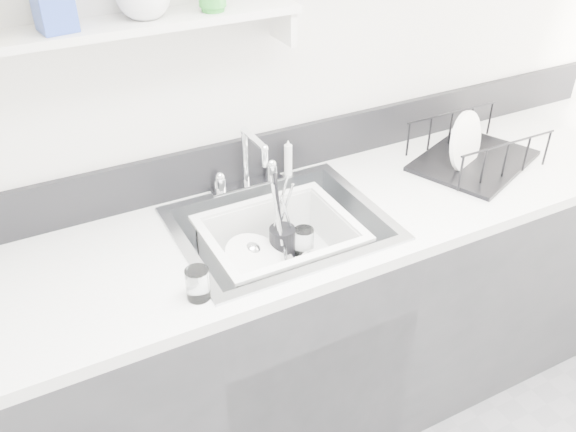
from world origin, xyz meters
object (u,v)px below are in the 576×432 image
counter_run (281,332)px  sink (281,247)px  dish_rack (477,144)px  wash_tub (280,249)px

counter_run → sink: bearing=0.0°
counter_run → sink: size_ratio=5.00×
counter_run → dish_rack: size_ratio=7.36×
counter_run → wash_tub: (-0.01, -0.02, 0.38)m
sink → dish_rack: size_ratio=1.47×
counter_run → sink: (0.00, 0.00, 0.37)m
sink → wash_tub: (-0.01, -0.02, 0.01)m
sink → wash_tub: size_ratio=1.39×
wash_tub → dish_rack: bearing=3.5°
wash_tub → dish_rack: size_ratio=1.06×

